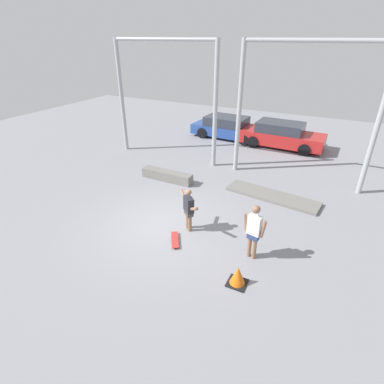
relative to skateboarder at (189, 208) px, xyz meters
name	(u,v)px	position (x,y,z in m)	size (l,w,h in m)	color
ground_plane	(164,225)	(-0.86, -0.16, -0.79)	(36.00, 36.00, 0.00)	gray
skateboarder	(189,208)	(0.00, 0.00, 0.00)	(1.09, 0.95, 1.45)	#8C664C
skateboard	(175,240)	(-0.08, -0.77, -0.73)	(0.61, 0.81, 0.08)	red
grind_box	(167,176)	(-2.54, 2.88, -0.58)	(2.31, 0.45, 0.42)	slate
manual_pad	(272,196)	(1.91, 3.37, -0.73)	(3.56, 0.94, 0.12)	slate
canopy_support_left	(165,89)	(-4.02, 5.34, 2.59)	(5.41, 0.20, 5.53)	#A5A8AD
canopy_support_right	(305,100)	(2.30, 5.34, 2.59)	(5.41, 0.20, 5.53)	#A5A8AD
parked_car_blue	(228,128)	(-2.39, 9.84, -0.18)	(4.49, 2.16, 1.27)	#284793
parked_car_red	(282,135)	(0.88, 9.58, -0.13)	(4.53, 2.05, 1.36)	red
bystander	(254,230)	(2.21, -0.42, 0.15)	(0.69, 0.25, 1.69)	#8C664C
traffic_cone	(238,276)	(2.21, -1.58, -0.54)	(0.49, 0.49, 0.52)	black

